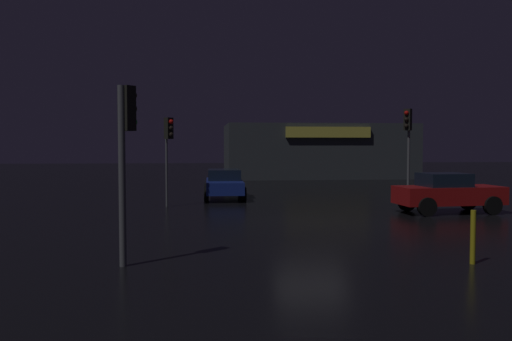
{
  "coord_description": "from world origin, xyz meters",
  "views": [
    {
      "loc": [
        -3.76,
        -17.94,
        2.69
      ],
      "look_at": [
        -1.4,
        5.11,
        1.56
      ],
      "focal_mm": 37.35,
      "sensor_mm": 36.0,
      "label": 1
    }
  ],
  "objects": [
    {
      "name": "traffic_signal_cross_right",
      "position": [
        -5.17,
        5.26,
        2.99
      ],
      "size": [
        0.42,
        0.42,
        3.85
      ],
      "color": "#595B60",
      "rests_on": "ground"
    },
    {
      "name": "car_near",
      "position": [
        -2.64,
        8.57,
        0.76
      ],
      "size": [
        2.03,
        4.42,
        1.45
      ],
      "color": "navy",
      "rests_on": "ground"
    },
    {
      "name": "store_building",
      "position": [
        5.78,
        26.2,
        2.17
      ],
      "size": [
        15.0,
        9.35,
        4.34
      ],
      "color": "#33383D",
      "rests_on": "ground"
    },
    {
      "name": "bollard_kerb_a",
      "position": [
        2.31,
        -6.62,
        0.61
      ],
      "size": [
        0.12,
        0.12,
        1.22
      ],
      "primitive_type": "cylinder",
      "color": "gold",
      "rests_on": "ground"
    },
    {
      "name": "ground_plane",
      "position": [
        0.0,
        0.0,
        0.0
      ],
      "size": [
        120.0,
        120.0,
        0.0
      ],
      "primitive_type": "plane",
      "color": "black"
    },
    {
      "name": "car_far",
      "position": [
        5.89,
        2.05,
        0.81
      ],
      "size": [
        4.22,
        2.14,
        1.57
      ],
      "color": "#A51414",
      "rests_on": "ground"
    },
    {
      "name": "traffic_signal_cross_left",
      "position": [
        5.86,
        6.14,
        3.22
      ],
      "size": [
        0.42,
        0.42,
        4.36
      ],
      "color": "#595B60",
      "rests_on": "ground"
    },
    {
      "name": "traffic_signal_opposite",
      "position": [
        -5.43,
        -5.98,
        2.78
      ],
      "size": [
        0.42,
        0.43,
        3.99
      ],
      "color": "#595B60",
      "rests_on": "ground"
    }
  ]
}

